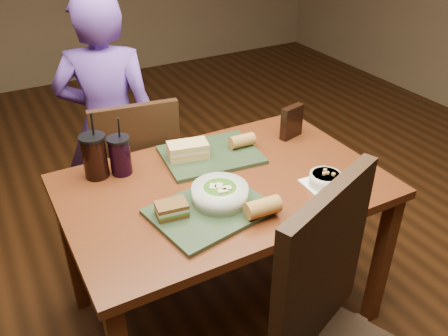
{
  "coord_description": "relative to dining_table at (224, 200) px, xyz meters",
  "views": [
    {
      "loc": [
        -0.79,
        -1.43,
        1.82
      ],
      "look_at": [
        0.0,
        0.0,
        0.82
      ],
      "focal_mm": 38.0,
      "sensor_mm": 36.0,
      "label": 1
    }
  ],
  "objects": [
    {
      "name": "ground",
      "position": [
        0.0,
        0.0,
        -0.66
      ],
      "size": [
        6.0,
        6.0,
        0.0
      ],
      "primitive_type": "plane",
      "color": "#381C0B",
      "rests_on": "ground"
    },
    {
      "name": "dining_table",
      "position": [
        0.0,
        0.0,
        0.0
      ],
      "size": [
        1.3,
        0.85,
        0.75
      ],
      "color": "#562611",
      "rests_on": "ground"
    },
    {
      "name": "chair_far",
      "position": [
        -0.2,
        0.58,
        -0.13
      ],
      "size": [
        0.47,
        0.47,
        0.95
      ],
      "color": "black",
      "rests_on": "ground"
    },
    {
      "name": "diner",
      "position": [
        -0.24,
        0.81,
        0.05
      ],
      "size": [
        0.61,
        0.52,
        1.42
      ],
      "primitive_type": "imported",
      "rotation": [
        0.0,
        0.0,
        2.73
      ],
      "color": "#5F399D",
      "rests_on": "ground"
    },
    {
      "name": "tray_near",
      "position": [
        -0.14,
        -0.15,
        0.1
      ],
      "size": [
        0.47,
        0.39,
        0.02
      ],
      "primitive_type": "cube",
      "rotation": [
        0.0,
        0.0,
        0.18
      ],
      "color": "#253520",
      "rests_on": "dining_table"
    },
    {
      "name": "tray_far",
      "position": [
        0.05,
        0.22,
        0.1
      ],
      "size": [
        0.45,
        0.36,
        0.02
      ],
      "primitive_type": "cube",
      "rotation": [
        0.0,
        0.0,
        -0.11
      ],
      "color": "#253520",
      "rests_on": "dining_table"
    },
    {
      "name": "salad_bowl",
      "position": [
        -0.09,
        -0.13,
        0.14
      ],
      "size": [
        0.22,
        0.22,
        0.07
      ],
      "color": "silver",
      "rests_on": "tray_near"
    },
    {
      "name": "soup_bowl",
      "position": [
        0.35,
        -0.22,
        0.12
      ],
      "size": [
        0.16,
        0.16,
        0.06
      ],
      "color": "white",
      "rests_on": "dining_table"
    },
    {
      "name": "sandwich_near",
      "position": [
        -0.29,
        -0.12,
        0.14
      ],
      "size": [
        0.12,
        0.09,
        0.05
      ],
      "color": "#593819",
      "rests_on": "tray_near"
    },
    {
      "name": "sandwich_far",
      "position": [
        -0.05,
        0.23,
        0.14
      ],
      "size": [
        0.19,
        0.13,
        0.07
      ],
      "color": "tan",
      "rests_on": "tray_far"
    },
    {
      "name": "baguette_near",
      "position": [
        0.01,
        -0.28,
        0.14
      ],
      "size": [
        0.13,
        0.07,
        0.07
      ],
      "primitive_type": "cylinder",
      "rotation": [
        0.0,
        1.57,
        -0.06
      ],
      "color": "#AD7533",
      "rests_on": "tray_near"
    },
    {
      "name": "baguette_far",
      "position": [
        0.21,
        0.2,
        0.14
      ],
      "size": [
        0.12,
        0.06,
        0.06
      ],
      "primitive_type": "cylinder",
      "rotation": [
        0.0,
        1.57,
        -0.04
      ],
      "color": "#AD7533",
      "rests_on": "tray_far"
    },
    {
      "name": "cup_cola",
      "position": [
        -0.44,
        0.3,
        0.19
      ],
      "size": [
        0.11,
        0.11,
        0.29
      ],
      "color": "black",
      "rests_on": "dining_table"
    },
    {
      "name": "cup_berry",
      "position": [
        -0.34,
        0.28,
        0.18
      ],
      "size": [
        0.09,
        0.09,
        0.26
      ],
      "color": "black",
      "rests_on": "dining_table"
    },
    {
      "name": "chip_bag",
      "position": [
        0.48,
        0.2,
        0.17
      ],
      "size": [
        0.13,
        0.07,
        0.16
      ],
      "primitive_type": "cube",
      "rotation": [
        0.0,
        0.0,
        0.24
      ],
      "color": "black",
      "rests_on": "dining_table"
    }
  ]
}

